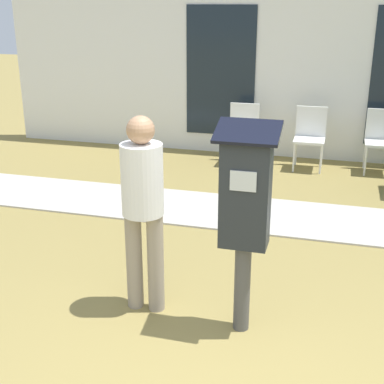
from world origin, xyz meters
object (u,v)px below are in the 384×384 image
object	(u,v)px
person_standing	(143,200)
outdoor_chair_right	(381,136)
outdoor_chair_left	(243,129)
parking_meter	(245,203)
outdoor_chair_middle	(310,133)

from	to	relation	value
person_standing	outdoor_chair_right	bearing A→B (deg)	53.06
person_standing	outdoor_chair_left	distance (m)	4.29
person_standing	outdoor_chair_right	xyz separation A→B (m)	(2.00, 4.36, -0.40)
parking_meter	outdoor_chair_right	xyz separation A→B (m)	(1.20, 4.45, -0.49)
person_standing	outdoor_chair_right	distance (m)	4.82
person_standing	parking_meter	bearing A→B (deg)	-18.48
outdoor_chair_left	outdoor_chair_right	xyz separation A→B (m)	(1.99, 0.09, 0.00)
person_standing	outdoor_chair_middle	xyz separation A→B (m)	(1.00, 4.29, -0.40)
outdoor_chair_left	outdoor_chair_middle	bearing A→B (deg)	16.19
outdoor_chair_left	outdoor_chair_right	size ratio (longest dim) A/B	1.00
outdoor_chair_left	outdoor_chair_middle	xyz separation A→B (m)	(1.00, 0.01, 0.00)
person_standing	outdoor_chair_middle	distance (m)	4.42
outdoor_chair_left	outdoor_chair_middle	distance (m)	1.00
person_standing	outdoor_chair_middle	world-z (taller)	person_standing
parking_meter	outdoor_chair_left	bearing A→B (deg)	100.26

